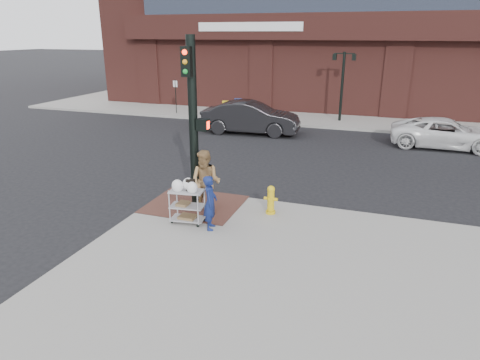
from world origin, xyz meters
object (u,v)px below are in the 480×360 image
at_px(lamp_post, 343,79).
at_px(traffic_signal_pole, 194,120).
at_px(fire_hydrant, 271,199).
at_px(pedestrian_tan, 206,182).
at_px(sedan_dark, 251,118).
at_px(woman_blue, 210,203).
at_px(minivan_white, 446,133).
at_px(utility_cart, 187,203).

bearing_deg(lamp_post, traffic_signal_pole, -99.24).
bearing_deg(fire_hydrant, pedestrian_tan, -163.46).
relative_size(traffic_signal_pole, sedan_dark, 0.96).
distance_m(pedestrian_tan, sedan_dark, 11.28).
distance_m(woman_blue, minivan_white, 13.99).
xyz_separation_m(pedestrian_tan, fire_hydrant, (1.81, 0.54, -0.50)).
xyz_separation_m(traffic_signal_pole, sedan_dark, (-1.75, 10.75, -1.97)).
distance_m(traffic_signal_pole, minivan_white, 13.63).
height_order(lamp_post, traffic_signal_pole, traffic_signal_pole).
bearing_deg(minivan_white, lamp_post, 52.21).
distance_m(pedestrian_tan, minivan_white, 13.45).
xyz_separation_m(lamp_post, woman_blue, (-1.45, -16.52, -1.72)).
xyz_separation_m(traffic_signal_pole, woman_blue, (1.02, -1.29, -1.93)).
distance_m(traffic_signal_pole, utility_cart, 2.40).
height_order(traffic_signal_pole, fire_hydrant, traffic_signal_pole).
xyz_separation_m(lamp_post, traffic_signal_pole, (-2.48, -15.23, 0.21)).
bearing_deg(utility_cart, lamp_post, 82.27).
bearing_deg(lamp_post, woman_blue, -95.03).
height_order(lamp_post, pedestrian_tan, lamp_post).
distance_m(traffic_signal_pole, woman_blue, 2.54).
distance_m(lamp_post, fire_hydrant, 15.13).
bearing_deg(minivan_white, fire_hydrant, 153.02).
height_order(traffic_signal_pole, pedestrian_tan, traffic_signal_pole).
bearing_deg(minivan_white, traffic_signal_pole, 144.87).
xyz_separation_m(sedan_dark, utility_cart, (2.01, -11.89, -0.13)).
distance_m(traffic_signal_pole, pedestrian_tan, 1.83).
relative_size(lamp_post, utility_cart, 3.13).
xyz_separation_m(woman_blue, pedestrian_tan, (-0.55, 0.99, 0.19)).
bearing_deg(traffic_signal_pole, utility_cart, -77.30).
bearing_deg(sedan_dark, pedestrian_tan, -172.93).
relative_size(lamp_post, minivan_white, 0.81).
relative_size(sedan_dark, minivan_white, 1.06).
bearing_deg(pedestrian_tan, lamp_post, 80.79).
xyz_separation_m(utility_cart, fire_hydrant, (2.02, 1.38, -0.14)).
distance_m(lamp_post, sedan_dark, 6.40).
distance_m(utility_cart, fire_hydrant, 2.45).
bearing_deg(pedestrian_tan, woman_blue, -62.53).
bearing_deg(utility_cart, fire_hydrant, 34.20).
bearing_deg(sedan_dark, utility_cart, -174.70).
relative_size(lamp_post, fire_hydrant, 4.65).
height_order(traffic_signal_pole, minivan_white, traffic_signal_pole).
height_order(woman_blue, utility_cart, woman_blue).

